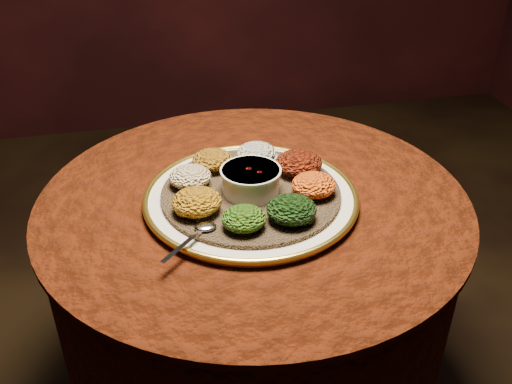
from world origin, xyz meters
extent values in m
cylinder|color=black|center=(0.00, 0.00, 0.34)|extent=(0.12, 0.12, 0.68)
cylinder|color=black|center=(0.00, 0.00, 0.70)|extent=(0.80, 0.80, 0.04)
cylinder|color=#3A1104|center=(0.00, 0.00, 0.56)|extent=(0.93, 0.93, 0.34)
cylinder|color=#3A1104|center=(0.00, 0.00, 0.73)|extent=(0.96, 0.96, 0.01)
cylinder|color=beige|center=(-0.01, -0.02, 0.74)|extent=(0.56, 0.56, 0.02)
torus|color=gold|center=(-0.01, -0.02, 0.75)|extent=(0.47, 0.47, 0.01)
cylinder|color=brown|center=(-0.01, -0.02, 0.76)|extent=(0.49, 0.49, 0.01)
cylinder|color=silver|center=(-0.01, -0.02, 0.79)|extent=(0.12, 0.12, 0.05)
cylinder|color=silver|center=(-0.01, -0.02, 0.81)|extent=(0.13, 0.13, 0.01)
cylinder|color=#661C05|center=(-0.01, -0.02, 0.81)|extent=(0.10, 0.10, 0.01)
ellipsoid|color=silver|center=(-0.13, -0.14, 0.77)|extent=(0.04, 0.03, 0.01)
cube|color=silver|center=(-0.18, -0.19, 0.77)|extent=(0.09, 0.09, 0.00)
ellipsoid|color=beige|center=(0.03, 0.11, 0.78)|extent=(0.09, 0.09, 0.04)
ellipsoid|color=black|center=(0.11, 0.03, 0.79)|extent=(0.11, 0.10, 0.05)
ellipsoid|color=#A5660D|center=(0.12, -0.06, 0.79)|extent=(0.10, 0.09, 0.05)
ellipsoid|color=black|center=(0.05, -0.15, 0.79)|extent=(0.10, 0.10, 0.05)
ellipsoid|color=#954009|center=(-0.05, -0.15, 0.78)|extent=(0.09, 0.08, 0.04)
ellipsoid|color=#A5700E|center=(-0.13, -0.08, 0.79)|extent=(0.10, 0.10, 0.05)
ellipsoid|color=maroon|center=(-0.13, 0.03, 0.78)|extent=(0.09, 0.09, 0.04)
ellipsoid|color=#8B5A10|center=(-0.08, 0.10, 0.78)|extent=(0.09, 0.09, 0.04)
camera|label=1|loc=(-0.23, -1.05, 1.42)|focal=40.00mm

